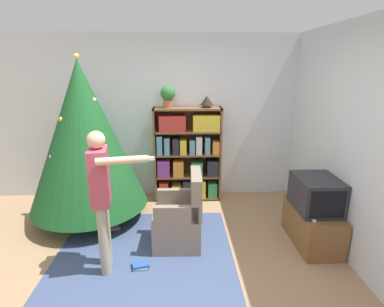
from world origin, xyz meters
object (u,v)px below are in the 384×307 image
at_px(christmas_tree, 85,136).
at_px(table_lamp, 207,101).
at_px(bookshelf, 188,155).
at_px(television, 316,194).
at_px(standing_person, 102,192).
at_px(armchair, 181,220).
at_px(potted_plant, 168,95).

xyz_separation_m(christmas_tree, table_lamp, (1.69, 0.64, 0.39)).
height_order(bookshelf, table_lamp, table_lamp).
relative_size(bookshelf, christmas_tree, 0.66).
height_order(television, standing_person, standing_person).
relative_size(christmas_tree, standing_person, 1.49).
bearing_deg(christmas_tree, table_lamp, 20.84).
relative_size(bookshelf, standing_person, 0.99).
xyz_separation_m(christmas_tree, armchair, (1.27, -0.71, -0.88)).
distance_m(armchair, potted_plant, 1.93).
bearing_deg(christmas_tree, bookshelf, 24.22).
height_order(potted_plant, table_lamp, potted_plant).
xyz_separation_m(bookshelf, armchair, (-0.13, -1.34, -0.42)).
distance_m(bookshelf, table_lamp, 0.90).
height_order(bookshelf, christmas_tree, christmas_tree).
distance_m(bookshelf, television, 2.02).
bearing_deg(bookshelf, table_lamp, 2.13).
bearing_deg(armchair, potted_plant, -171.38).
xyz_separation_m(potted_plant, table_lamp, (0.59, -0.00, -0.09)).
relative_size(bookshelf, table_lamp, 7.48).
height_order(standing_person, table_lamp, table_lamp).
height_order(christmas_tree, armchair, christmas_tree).
bearing_deg(bookshelf, armchair, -95.66).
xyz_separation_m(christmas_tree, standing_person, (0.49, -1.14, -0.31)).
bearing_deg(television, armchair, 178.73).
bearing_deg(bookshelf, standing_person, -117.39).
xyz_separation_m(bookshelf, christmas_tree, (-1.41, -0.63, 0.46)).
bearing_deg(standing_person, armchair, 109.42).
bearing_deg(potted_plant, television, -37.80).
bearing_deg(table_lamp, armchair, -107.12).
bearing_deg(christmas_tree, potted_plant, 30.38).
distance_m(armchair, standing_person, 1.06).
relative_size(television, armchair, 0.65).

